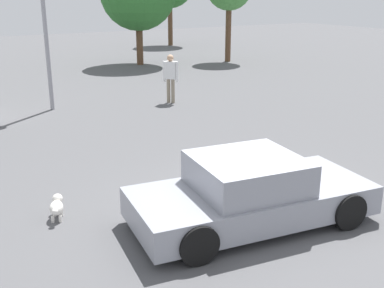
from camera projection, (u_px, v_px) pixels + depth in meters
name	position (u px, v px, depth m)	size (l,w,h in m)	color
ground_plane	(250.00, 215.00, 8.70)	(80.00, 80.00, 0.00)	#515154
sedan_foreground	(250.00, 193.00, 8.28)	(4.42, 2.39, 1.22)	gray
dog	(57.00, 206.00, 8.53)	(0.37, 0.60, 0.38)	white
pedestrian	(171.00, 74.00, 17.13)	(0.45, 0.45, 1.75)	gray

